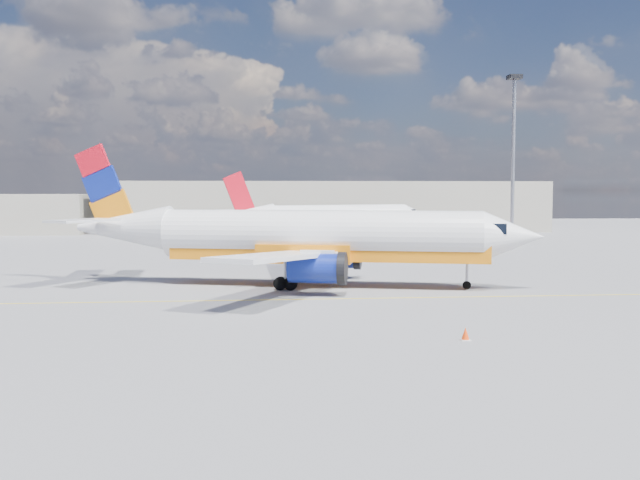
{
  "coord_description": "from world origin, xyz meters",
  "views": [
    {
      "loc": [
        -6.97,
        -39.69,
        6.6
      ],
      "look_at": [
        -2.73,
        4.49,
        3.5
      ],
      "focal_mm": 40.0,
      "sensor_mm": 36.0,
      "label": 1
    }
  ],
  "objects": [
    {
      "name": "second_jet",
      "position": [
        3.91,
        53.57,
        2.99
      ],
      "size": [
        29.44,
        22.31,
        8.97
      ],
      "rotation": [
        0.0,
        0.0,
        0.35
      ],
      "color": "white",
      "rests_on": "ground"
    },
    {
      "name": "ground",
      "position": [
        0.0,
        0.0,
        0.0
      ],
      "size": [
        240.0,
        240.0,
        0.0
      ],
      "primitive_type": "plane",
      "color": "slate",
      "rests_on": "ground"
    },
    {
      "name": "terminal_main",
      "position": [
        5.0,
        75.0,
        4.0
      ],
      "size": [
        70.0,
        14.0,
        8.0
      ],
      "primitive_type": "cube",
      "color": "#BCB5A2",
      "rests_on": "ground"
    },
    {
      "name": "floodlight_mast",
      "position": [
        21.52,
        36.16,
        11.45
      ],
      "size": [
        1.39,
        1.39,
        19.1
      ],
      "color": "#9F9FA7",
      "rests_on": "ground"
    },
    {
      "name": "main_jet",
      "position": [
        -3.27,
        9.16,
        3.34
      ],
      "size": [
        33.17,
        25.34,
        10.02
      ],
      "rotation": [
        0.0,
        0.0,
        -0.26
      ],
      "color": "white",
      "rests_on": "ground"
    },
    {
      "name": "taxi_line",
      "position": [
        0.0,
        3.0,
        0.01
      ],
      "size": [
        70.0,
        0.15,
        0.01
      ],
      "primitive_type": "cube",
      "color": "yellow",
      "rests_on": "ground"
    },
    {
      "name": "traffic_cone",
      "position": [
        2.38,
        -9.44,
        0.28
      ],
      "size": [
        0.41,
        0.41,
        0.58
      ],
      "color": "white",
      "rests_on": "ground"
    }
  ]
}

